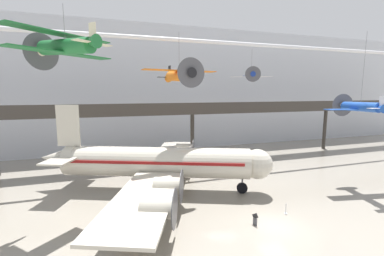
{
  "coord_description": "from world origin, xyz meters",
  "views": [
    {
      "loc": [
        -14.11,
        -18.79,
        12.32
      ],
      "look_at": [
        -4.57,
        10.83,
        7.91
      ],
      "focal_mm": 24.0,
      "sensor_mm": 36.0,
      "label": 1
    }
  ],
  "objects_px": {
    "suspended_plane_white_twin": "(251,75)",
    "suspended_plane_orange_highwing": "(179,76)",
    "suspended_plane_blue_trainer": "(360,107)",
    "info_sign_pedestal": "(255,220)",
    "stanchion_barrier": "(286,210)",
    "airliner_silver_main": "(155,162)",
    "suspended_plane_green_biplane": "(65,46)"
  },
  "relations": [
    {
      "from": "suspended_plane_orange_highwing",
      "to": "suspended_plane_white_twin",
      "type": "bearing_deg",
      "value": 111.23
    },
    {
      "from": "suspended_plane_green_biplane",
      "to": "suspended_plane_orange_highwing",
      "type": "relative_size",
      "value": 0.83
    },
    {
      "from": "suspended_plane_orange_highwing",
      "to": "airliner_silver_main",
      "type": "bearing_deg",
      "value": -75.53
    },
    {
      "from": "suspended_plane_green_biplane",
      "to": "suspended_plane_white_twin",
      "type": "bearing_deg",
      "value": -103.32
    },
    {
      "from": "suspended_plane_green_biplane",
      "to": "suspended_plane_orange_highwing",
      "type": "xyz_separation_m",
      "value": [
        12.01,
        7.1,
        -1.84
      ]
    },
    {
      "from": "suspended_plane_orange_highwing",
      "to": "stanchion_barrier",
      "type": "distance_m",
      "value": 19.89
    },
    {
      "from": "suspended_plane_green_biplane",
      "to": "info_sign_pedestal",
      "type": "distance_m",
      "value": 23.0
    },
    {
      "from": "suspended_plane_green_biplane",
      "to": "suspended_plane_blue_trainer",
      "type": "xyz_separation_m",
      "value": [
        33.17,
        -1.02,
        -5.76
      ]
    },
    {
      "from": "stanchion_barrier",
      "to": "airliner_silver_main",
      "type": "bearing_deg",
      "value": 138.78
    },
    {
      "from": "suspended_plane_orange_highwing",
      "to": "stanchion_barrier",
      "type": "relative_size",
      "value": 9.02
    },
    {
      "from": "suspended_plane_orange_highwing",
      "to": "info_sign_pedestal",
      "type": "xyz_separation_m",
      "value": [
        3.83,
        -12.6,
        -13.91
      ]
    },
    {
      "from": "suspended_plane_orange_highwing",
      "to": "stanchion_barrier",
      "type": "bearing_deg",
      "value": 27.32
    },
    {
      "from": "suspended_plane_orange_highwing",
      "to": "info_sign_pedestal",
      "type": "distance_m",
      "value": 19.16
    },
    {
      "from": "stanchion_barrier",
      "to": "suspended_plane_blue_trainer",
      "type": "bearing_deg",
      "value": 14.75
    },
    {
      "from": "info_sign_pedestal",
      "to": "stanchion_barrier",
      "type": "bearing_deg",
      "value": -1.47
    },
    {
      "from": "suspended_plane_green_biplane",
      "to": "info_sign_pedestal",
      "type": "relative_size",
      "value": 6.53
    },
    {
      "from": "suspended_plane_blue_trainer",
      "to": "info_sign_pedestal",
      "type": "bearing_deg",
      "value": 115.54
    },
    {
      "from": "info_sign_pedestal",
      "to": "suspended_plane_green_biplane",
      "type": "bearing_deg",
      "value": 145.52
    },
    {
      "from": "suspended_plane_blue_trainer",
      "to": "info_sign_pedestal",
      "type": "height_order",
      "value": "suspended_plane_blue_trainer"
    },
    {
      "from": "suspended_plane_blue_trainer",
      "to": "suspended_plane_orange_highwing",
      "type": "height_order",
      "value": "suspended_plane_orange_highwing"
    },
    {
      "from": "airliner_silver_main",
      "to": "stanchion_barrier",
      "type": "xyz_separation_m",
      "value": [
        11.58,
        -10.14,
        -3.33
      ]
    },
    {
      "from": "airliner_silver_main",
      "to": "suspended_plane_blue_trainer",
      "type": "relative_size",
      "value": 3.09
    },
    {
      "from": "airliner_silver_main",
      "to": "info_sign_pedestal",
      "type": "bearing_deg",
      "value": -34.54
    },
    {
      "from": "airliner_silver_main",
      "to": "stanchion_barrier",
      "type": "height_order",
      "value": "airliner_silver_main"
    },
    {
      "from": "airliner_silver_main",
      "to": "suspended_plane_white_twin",
      "type": "relative_size",
      "value": 4.61
    },
    {
      "from": "airliner_silver_main",
      "to": "suspended_plane_blue_trainer",
      "type": "height_order",
      "value": "suspended_plane_blue_trainer"
    },
    {
      "from": "stanchion_barrier",
      "to": "info_sign_pedestal",
      "type": "relative_size",
      "value": 0.87
    },
    {
      "from": "suspended_plane_white_twin",
      "to": "suspended_plane_orange_highwing",
      "type": "relative_size",
      "value": 0.72
    },
    {
      "from": "airliner_silver_main",
      "to": "suspended_plane_white_twin",
      "type": "height_order",
      "value": "suspended_plane_white_twin"
    },
    {
      "from": "suspended_plane_white_twin",
      "to": "suspended_plane_orange_highwing",
      "type": "bearing_deg",
      "value": -36.3
    },
    {
      "from": "suspended_plane_white_twin",
      "to": "airliner_silver_main",
      "type": "bearing_deg",
      "value": -37.5
    },
    {
      "from": "suspended_plane_blue_trainer",
      "to": "suspended_plane_white_twin",
      "type": "distance_m",
      "value": 18.17
    }
  ]
}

